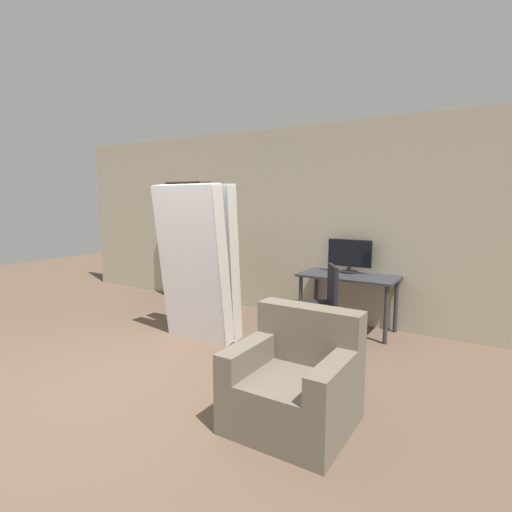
# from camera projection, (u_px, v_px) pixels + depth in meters

# --- Properties ---
(ground_plane) EXTENTS (16.00, 16.00, 0.00)m
(ground_plane) POSITION_uv_depth(u_px,v_px,m) (98.00, 392.00, 3.52)
(ground_plane) COLOR brown
(wall_back) EXTENTS (8.00, 0.06, 2.70)m
(wall_back) POSITION_uv_depth(u_px,v_px,m) (273.00, 222.00, 5.96)
(wall_back) COLOR tan
(wall_back) RESTS_ON ground
(desk) EXTENTS (1.22, 0.62, 0.73)m
(desk) POSITION_uv_depth(u_px,v_px,m) (348.00, 283.00, 5.10)
(desk) COLOR #2D2D33
(desk) RESTS_ON ground
(monitor) EXTENTS (0.59, 0.23, 0.44)m
(monitor) POSITION_uv_depth(u_px,v_px,m) (349.00, 255.00, 5.23)
(monitor) COLOR black
(monitor) RESTS_ON desk
(office_chair) EXTENTS (0.61, 0.61, 0.95)m
(office_chair) POSITION_uv_depth(u_px,v_px,m) (319.00, 314.00, 4.54)
(office_chair) COLOR #4C4C51
(office_chair) RESTS_ON ground
(bookshelf) EXTENTS (0.76, 0.25, 1.97)m
(bookshelf) POSITION_uv_depth(u_px,v_px,m) (185.00, 240.00, 6.76)
(bookshelf) COLOR brown
(bookshelf) RESTS_ON ground
(mattress_near) EXTENTS (0.90, 0.39, 1.86)m
(mattress_near) POSITION_uv_depth(u_px,v_px,m) (193.00, 264.00, 4.68)
(mattress_near) COLOR silver
(mattress_near) RESTS_ON ground
(mattress_far) EXTENTS (0.90, 0.29, 1.86)m
(mattress_far) POSITION_uv_depth(u_px,v_px,m) (205.00, 262.00, 4.86)
(mattress_far) COLOR silver
(mattress_far) RESTS_ON ground
(armchair) EXTENTS (0.85, 0.80, 0.85)m
(armchair) POSITION_uv_depth(u_px,v_px,m) (296.00, 382.00, 3.00)
(armchair) COLOR #665B4C
(armchair) RESTS_ON ground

